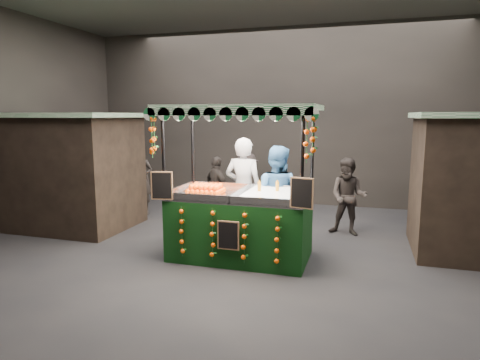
% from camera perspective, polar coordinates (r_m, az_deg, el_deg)
% --- Properties ---
extents(ground, '(12.00, 12.00, 0.00)m').
position_cam_1_polar(ground, '(7.63, 0.12, -10.65)').
color(ground, black).
rests_on(ground, ground).
extents(market_hall, '(12.10, 10.10, 5.05)m').
position_cam_1_polar(market_hall, '(7.24, 0.13, 15.49)').
color(market_hall, black).
rests_on(market_hall, ground).
extents(neighbour_stall_left, '(3.00, 2.20, 2.60)m').
position_cam_1_polar(neighbour_stall_left, '(10.27, -22.39, 1.27)').
color(neighbour_stall_left, black).
rests_on(neighbour_stall_left, ground).
extents(juice_stall, '(2.81, 1.65, 2.72)m').
position_cam_1_polar(juice_stall, '(7.40, 0.07, -4.45)').
color(juice_stall, black).
rests_on(juice_stall, ground).
extents(vendor_grey, '(0.79, 0.54, 2.12)m').
position_cam_1_polar(vendor_grey, '(8.40, 0.48, -1.35)').
color(vendor_grey, gray).
rests_on(vendor_grey, ground).
extents(vendor_blue, '(1.05, 0.87, 1.98)m').
position_cam_1_polar(vendor_blue, '(8.11, 4.98, -2.25)').
color(vendor_blue, '#2B578B').
rests_on(vendor_blue, ground).
extents(shopper_0, '(0.73, 0.57, 1.79)m').
position_cam_1_polar(shopper_0, '(10.98, -13.54, -0.05)').
color(shopper_0, black).
rests_on(shopper_0, ground).
extents(shopper_1, '(0.90, 0.75, 1.66)m').
position_cam_1_polar(shopper_1, '(9.16, 14.63, -2.24)').
color(shopper_1, black).
rests_on(shopper_1, ground).
extents(shopper_2, '(0.95, 0.85, 1.55)m').
position_cam_1_polar(shopper_2, '(10.26, -3.20, -1.09)').
color(shopper_2, '#2C2624').
rests_on(shopper_2, ground).
extents(shopper_3, '(0.95, 1.20, 1.64)m').
position_cam_1_polar(shopper_3, '(10.41, 0.88, -0.69)').
color(shopper_3, '#282221').
rests_on(shopper_3, ground).
extents(shopper_4, '(1.01, 0.91, 1.73)m').
position_cam_1_polar(shopper_4, '(11.51, -14.34, 0.20)').
color(shopper_4, '#2C2523').
rests_on(shopper_4, ground).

